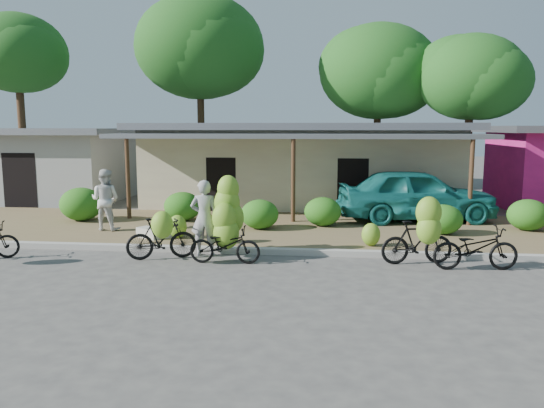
% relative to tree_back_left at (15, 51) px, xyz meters
% --- Properties ---
extents(ground, '(100.00, 100.00, 0.00)m').
position_rel_tree_back_left_xyz_m(ground, '(13.69, -13.11, -6.73)').
color(ground, '#474442').
rests_on(ground, ground).
extents(sidewalk, '(60.00, 6.00, 0.12)m').
position_rel_tree_back_left_xyz_m(sidewalk, '(13.69, -8.11, -6.67)').
color(sidewalk, olive).
rests_on(sidewalk, ground).
extents(curb, '(60.00, 0.25, 0.15)m').
position_rel_tree_back_left_xyz_m(curb, '(13.69, -11.11, -6.66)').
color(curb, '#A8A399').
rests_on(curb, ground).
extents(shop_main, '(13.00, 8.50, 3.35)m').
position_rel_tree_back_left_xyz_m(shop_main, '(13.69, -2.18, -5.01)').
color(shop_main, beige).
rests_on(shop_main, ground).
extents(shop_grey, '(7.00, 6.00, 3.15)m').
position_rel_tree_back_left_xyz_m(shop_grey, '(2.69, -2.12, -5.11)').
color(shop_grey, gray).
rests_on(shop_grey, ground).
extents(tree_back_left, '(4.76, 4.60, 8.51)m').
position_rel_tree_back_left_xyz_m(tree_back_left, '(0.00, 0.00, 0.00)').
color(tree_back_left, '#4F321F').
rests_on(tree_back_left, ground).
extents(tree_far_center, '(6.54, 6.53, 9.83)m').
position_rel_tree_back_left_xyz_m(tree_far_center, '(8.00, 3.00, 0.59)').
color(tree_far_center, '#4F321F').
rests_on(tree_far_center, ground).
extents(tree_center_right, '(5.97, 5.91, 8.32)m').
position_rel_tree_back_left_xyz_m(tree_center_right, '(17.00, 3.50, -0.67)').
color(tree_center_right, '#4F321F').
rests_on(tree_center_right, ground).
extents(tree_near_right, '(4.98, 4.84, 7.40)m').
position_rel_tree_back_left_xyz_m(tree_near_right, '(21.00, 1.50, -1.18)').
color(tree_near_right, '#4F321F').
rests_on(tree_near_right, ground).
extents(hedge_0, '(1.41, 1.27, 1.10)m').
position_rel_tree_back_left_xyz_m(hedge_0, '(6.68, -7.61, -6.06)').
color(hedge_0, '#245C15').
rests_on(hedge_0, sidewalk).
extents(hedge_1, '(1.23, 1.11, 0.96)m').
position_rel_tree_back_left_xyz_m(hedge_1, '(10.02, -7.23, -6.13)').
color(hedge_1, '#245C15').
rests_on(hedge_1, sidewalk).
extents(hedge_2, '(1.16, 1.04, 0.90)m').
position_rel_tree_back_left_xyz_m(hedge_2, '(12.77, -8.39, -6.16)').
color(hedge_2, '#245C15').
rests_on(hedge_2, sidewalk).
extents(hedge_3, '(1.16, 1.05, 0.91)m').
position_rel_tree_back_left_xyz_m(hedge_3, '(14.67, -7.68, -6.16)').
color(hedge_3, '#245C15').
rests_on(hedge_3, sidewalk).
extents(hedge_4, '(1.11, 1.00, 0.87)m').
position_rel_tree_back_left_xyz_m(hedge_4, '(18.17, -8.60, -6.18)').
color(hedge_4, '#245C15').
rests_on(hedge_4, sidewalk).
extents(hedge_5, '(1.21, 1.09, 0.94)m').
position_rel_tree_back_left_xyz_m(hedge_5, '(20.82, -7.73, -6.14)').
color(hedge_5, '#245C15').
rests_on(hedge_5, sidewalk).
extents(bike_left, '(1.75, 1.35, 1.29)m').
position_rel_tree_back_left_xyz_m(bike_left, '(10.86, -11.99, -6.15)').
color(bike_left, black).
rests_on(bike_left, ground).
extents(bike_center, '(1.69, 1.15, 2.05)m').
position_rel_tree_back_left_xyz_m(bike_center, '(12.43, -11.87, -5.91)').
color(bike_center, black).
rests_on(bike_center, ground).
extents(bike_right, '(1.79, 1.29, 1.68)m').
position_rel_tree_back_left_xyz_m(bike_right, '(16.99, -11.86, -6.02)').
color(bike_right, black).
rests_on(bike_right, ground).
extents(bike_far_right, '(1.96, 0.85, 1.00)m').
position_rel_tree_back_left_xyz_m(bike_far_right, '(18.18, -12.08, -6.23)').
color(bike_far_right, black).
rests_on(bike_far_right, ground).
extents(loose_banana_a, '(0.53, 0.45, 0.66)m').
position_rel_tree_back_left_xyz_m(loose_banana_a, '(10.67, -10.02, -6.28)').
color(loose_banana_a, '#85AD2B').
rests_on(loose_banana_a, sidewalk).
extents(loose_banana_b, '(0.51, 0.44, 0.64)m').
position_rel_tree_back_left_xyz_m(loose_banana_b, '(12.17, -10.43, -6.29)').
color(loose_banana_b, '#85AD2B').
rests_on(loose_banana_b, sidewalk).
extents(loose_banana_c, '(0.49, 0.41, 0.61)m').
position_rel_tree_back_left_xyz_m(loose_banana_c, '(15.98, -10.41, -6.31)').
color(loose_banana_c, '#85AD2B').
rests_on(loose_banana_c, sidewalk).
extents(sack_near, '(0.93, 0.63, 0.30)m').
position_rel_tree_back_left_xyz_m(sack_near, '(10.20, -9.94, -6.46)').
color(sack_near, beige).
rests_on(sack_near, sidewalk).
extents(sack_far, '(0.84, 0.71, 0.28)m').
position_rel_tree_back_left_xyz_m(sack_far, '(9.88, -10.05, -6.47)').
color(sack_far, beige).
rests_on(sack_far, sidewalk).
extents(vendor, '(0.74, 0.53, 1.91)m').
position_rel_tree_back_left_xyz_m(vendor, '(11.79, -11.41, -5.78)').
color(vendor, gray).
rests_on(vendor, ground).
extents(bystander, '(0.96, 0.79, 1.84)m').
position_rel_tree_back_left_xyz_m(bystander, '(8.18, -9.08, -5.69)').
color(bystander, silver).
rests_on(bystander, sidewalk).
extents(teal_van, '(5.39, 2.83, 1.75)m').
position_rel_tree_back_left_xyz_m(teal_van, '(17.72, -6.36, -5.74)').
color(teal_van, '#176A67').
rests_on(teal_van, sidewalk).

